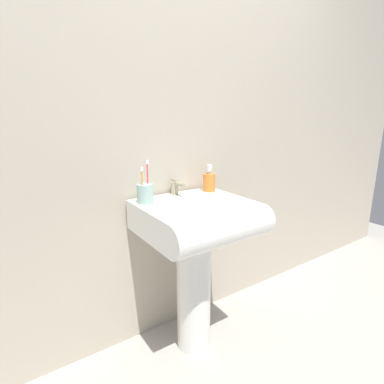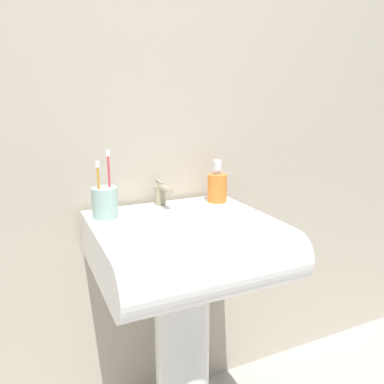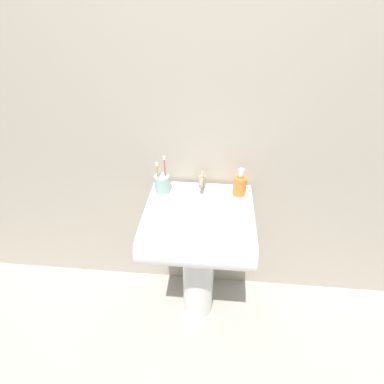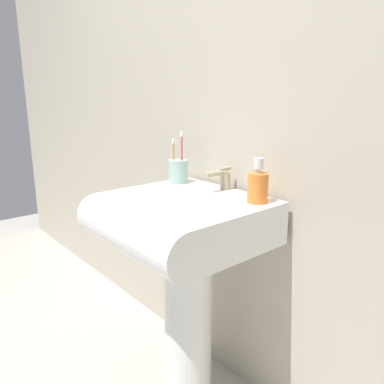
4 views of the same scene
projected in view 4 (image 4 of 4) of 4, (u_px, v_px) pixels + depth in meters
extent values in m
cube|color=#B7AD99|center=(242.00, 102.00, 1.45)|extent=(5.00, 0.05, 2.40)
cylinder|color=white|center=(188.00, 321.00, 1.48)|extent=(0.19, 0.19, 0.71)
cube|color=white|center=(188.00, 218.00, 1.38)|extent=(0.55, 0.46, 0.15)
cylinder|color=white|center=(135.00, 232.00, 1.23)|extent=(0.55, 0.15, 0.15)
cylinder|color=tan|center=(225.00, 181.00, 1.47)|extent=(0.04, 0.04, 0.07)
cylinder|color=tan|center=(216.00, 174.00, 1.43)|extent=(0.02, 0.10, 0.02)
cube|color=tan|center=(226.00, 169.00, 1.46)|extent=(0.01, 0.06, 0.01)
cylinder|color=#99BFB2|center=(178.00, 171.00, 1.58)|extent=(0.08, 0.08, 0.10)
cylinder|color=orange|center=(174.00, 161.00, 1.58)|extent=(0.01, 0.01, 0.15)
cube|color=white|center=(173.00, 141.00, 1.56)|extent=(0.01, 0.01, 0.02)
cylinder|color=#D83F4C|center=(182.00, 158.00, 1.56)|extent=(0.01, 0.01, 0.18)
cube|color=white|center=(182.00, 134.00, 1.53)|extent=(0.01, 0.01, 0.02)
cylinder|color=orange|center=(258.00, 188.00, 1.28)|extent=(0.07, 0.07, 0.10)
cylinder|color=silver|center=(258.00, 171.00, 1.27)|extent=(0.02, 0.02, 0.01)
cylinder|color=silver|center=(259.00, 163.00, 1.26)|extent=(0.03, 0.03, 0.04)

